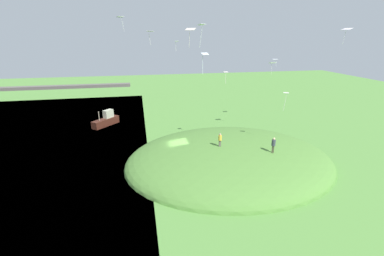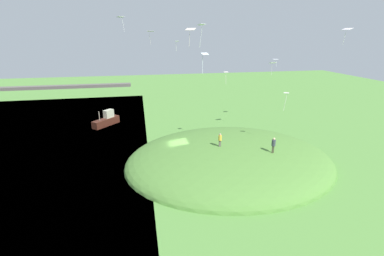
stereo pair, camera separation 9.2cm
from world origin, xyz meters
name	(u,v)px [view 2 (the right image)]	position (x,y,z in m)	size (l,w,h in m)	color
ground_plane	(178,158)	(0.00, 0.00, 0.00)	(160.00, 160.00, 0.00)	#578E3E
grass_hill	(229,161)	(6.31, -2.15, 0.00)	(26.17, 21.78, 5.29)	#538538
bridge_deck_far	(20,88)	(-30.46, 33.95, 4.05)	(48.15, 1.80, 0.70)	#5F5A55
boat_on_lake	(107,120)	(-10.48, 15.87, 0.91)	(4.48, 4.82, 2.90)	#441F15
person_with_child	(220,138)	(4.64, -3.21, 3.63)	(0.43, 0.43, 1.64)	#585049
person_on_hilltop	(274,143)	(10.23, -5.67, 3.53)	(0.62, 0.62, 1.85)	brown
kite_0	(121,18)	(-6.23, 9.03, 17.44)	(1.10, 1.04, 1.95)	silver
kite_1	(226,73)	(7.31, 3.61, 10.31)	(0.62, 0.45, 1.66)	white
kite_2	(276,60)	(18.84, 11.81, 11.26)	(0.94, 0.73, 1.29)	white
kite_3	(204,56)	(1.92, -5.90, 13.32)	(0.79, 0.63, 1.97)	white
kite_4	(201,27)	(1.83, -4.92, 15.92)	(0.88, 0.80, 2.14)	silver
kite_5	(177,42)	(2.17, 14.14, 14.12)	(0.68, 0.53, 1.65)	silver
kite_6	(190,30)	(1.90, 1.01, 15.75)	(1.35, 1.24, 2.17)	#F3E2CF
kite_7	(286,95)	(12.80, -2.82, 8.40)	(0.75, 0.69, 2.16)	white
kite_8	(347,30)	(19.07, -3.36, 15.76)	(0.90, 1.15, 1.78)	white
kite_9	(150,32)	(-2.35, 8.41, 15.62)	(1.08, 0.90, 1.87)	silver
kite_10	(273,63)	(15.75, 6.82, 11.17)	(1.08, 0.77, 1.92)	silver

